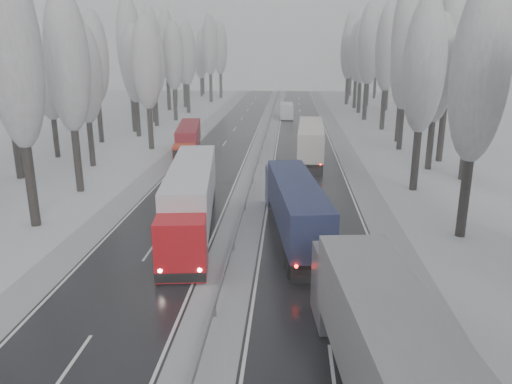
# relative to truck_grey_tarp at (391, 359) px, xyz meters

# --- Properties ---
(ground) EXTENTS (260.00, 260.00, 0.00)m
(ground) POSITION_rel_truck_grey_tarp_xyz_m (-6.78, 2.72, -2.66)
(ground) COLOR silver
(ground) RESTS_ON ground
(carriageway_right) EXTENTS (7.50, 200.00, 0.03)m
(carriageway_right) POSITION_rel_truck_grey_tarp_xyz_m (-1.53, 32.72, -2.65)
(carriageway_right) COLOR black
(carriageway_right) RESTS_ON ground
(carriageway_left) EXTENTS (7.50, 200.00, 0.03)m
(carriageway_left) POSITION_rel_truck_grey_tarp_xyz_m (-12.03, 32.72, -2.65)
(carriageway_left) COLOR black
(carriageway_left) RESTS_ON ground
(median_slush) EXTENTS (3.00, 200.00, 0.04)m
(median_slush) POSITION_rel_truck_grey_tarp_xyz_m (-6.78, 32.72, -2.64)
(median_slush) COLOR #A4A8AC
(median_slush) RESTS_ON ground
(shoulder_right) EXTENTS (2.40, 200.00, 0.04)m
(shoulder_right) POSITION_rel_truck_grey_tarp_xyz_m (3.42, 32.72, -2.64)
(shoulder_right) COLOR #A4A8AC
(shoulder_right) RESTS_ON ground
(shoulder_left) EXTENTS (2.40, 200.00, 0.04)m
(shoulder_left) POSITION_rel_truck_grey_tarp_xyz_m (-16.98, 32.72, -2.64)
(shoulder_left) COLOR #A4A8AC
(shoulder_left) RESTS_ON ground
(median_guardrail) EXTENTS (0.12, 200.00, 0.76)m
(median_guardrail) POSITION_rel_truck_grey_tarp_xyz_m (-6.78, 32.70, -2.07)
(median_guardrail) COLOR slate
(median_guardrail) RESTS_ON ground
(tree_16) EXTENTS (3.60, 3.60, 16.53)m
(tree_16) POSITION_rel_truck_grey_tarp_xyz_m (8.25, 18.39, 8.00)
(tree_16) COLOR black
(tree_16) RESTS_ON ground
(tree_18) EXTENTS (3.60, 3.60, 16.58)m
(tree_18) POSITION_rel_truck_grey_tarp_xyz_m (7.72, 29.75, 8.04)
(tree_18) COLOR black
(tree_18) RESTS_ON ground
(tree_19) EXTENTS (3.60, 3.60, 14.57)m
(tree_19) POSITION_rel_truck_grey_tarp_xyz_m (13.24, 33.75, 6.75)
(tree_19) COLOR black
(tree_19) RESTS_ON ground
(tree_20) EXTENTS (3.60, 3.60, 15.71)m
(tree_20) POSITION_rel_truck_grey_tarp_xyz_m (11.11, 37.88, 7.48)
(tree_20) COLOR black
(tree_20) RESTS_ON ground
(tree_21) EXTENTS (3.60, 3.60, 18.62)m
(tree_21) POSITION_rel_truck_grey_tarp_xyz_m (13.34, 41.88, 9.34)
(tree_21) COLOR black
(tree_21) RESTS_ON ground
(tree_22) EXTENTS (3.60, 3.60, 15.86)m
(tree_22) POSITION_rel_truck_grey_tarp_xyz_m (10.24, 48.32, 7.58)
(tree_22) COLOR black
(tree_22) RESTS_ON ground
(tree_23) EXTENTS (3.60, 3.60, 13.55)m
(tree_23) POSITION_rel_truck_grey_tarp_xyz_m (16.52, 52.32, 6.10)
(tree_23) COLOR black
(tree_23) RESTS_ON ground
(tree_24) EXTENTS (3.60, 3.60, 20.49)m
(tree_24) POSITION_rel_truck_grey_tarp_xyz_m (11.11, 53.74, 10.52)
(tree_24) COLOR black
(tree_24) RESTS_ON ground
(tree_25) EXTENTS (3.60, 3.60, 19.44)m
(tree_25) POSITION_rel_truck_grey_tarp_xyz_m (18.03, 57.74, 9.86)
(tree_25) COLOR black
(tree_25) RESTS_ON ground
(tree_26) EXTENTS (3.60, 3.60, 18.78)m
(tree_26) POSITION_rel_truck_grey_tarp_xyz_m (10.78, 63.99, 9.44)
(tree_26) COLOR black
(tree_26) RESTS_ON ground
(tree_27) EXTENTS (3.60, 3.60, 17.62)m
(tree_27) POSITION_rel_truck_grey_tarp_xyz_m (17.93, 67.99, 8.70)
(tree_27) COLOR black
(tree_27) RESTS_ON ground
(tree_28) EXTENTS (3.60, 3.60, 19.62)m
(tree_28) POSITION_rel_truck_grey_tarp_xyz_m (9.55, 74.67, 9.97)
(tree_28) COLOR black
(tree_28) RESTS_ON ground
(tree_29) EXTENTS (3.60, 3.60, 18.11)m
(tree_29) POSITION_rel_truck_grey_tarp_xyz_m (16.93, 78.67, 9.01)
(tree_29) COLOR black
(tree_29) RESTS_ON ground
(tree_30) EXTENTS (3.60, 3.60, 17.86)m
(tree_30) POSITION_rel_truck_grey_tarp_xyz_m (9.78, 84.42, 8.85)
(tree_30) COLOR black
(tree_30) RESTS_ON ground
(tree_31) EXTENTS (3.60, 3.60, 18.58)m
(tree_31) POSITION_rel_truck_grey_tarp_xyz_m (15.69, 88.42, 9.31)
(tree_31) COLOR black
(tree_31) RESTS_ON ground
(tree_32) EXTENTS (3.60, 3.60, 17.33)m
(tree_32) POSITION_rel_truck_grey_tarp_xyz_m (9.85, 91.93, 8.52)
(tree_32) COLOR black
(tree_32) RESTS_ON ground
(tree_33) EXTENTS (3.60, 3.60, 14.33)m
(tree_33) POSITION_rel_truck_grey_tarp_xyz_m (12.98, 95.93, 6.60)
(tree_33) COLOR black
(tree_33) RESTS_ON ground
(tree_34) EXTENTS (3.60, 3.60, 17.63)m
(tree_34) POSITION_rel_truck_grey_tarp_xyz_m (8.95, 99.03, 8.71)
(tree_34) COLOR black
(tree_34) RESTS_ON ground
(tree_35) EXTENTS (3.60, 3.60, 18.25)m
(tree_35) POSITION_rel_truck_grey_tarp_xyz_m (18.16, 103.03, 9.10)
(tree_35) COLOR black
(tree_35) RESTS_ON ground
(tree_36) EXTENTS (3.60, 3.60, 20.23)m
(tree_36) POSITION_rel_truck_grey_tarp_xyz_m (10.25, 108.88, 10.36)
(tree_36) COLOR black
(tree_36) RESTS_ON ground
(tree_37) EXTENTS (3.60, 3.60, 16.37)m
(tree_37) POSITION_rel_truck_grey_tarp_xyz_m (17.24, 112.88, 7.90)
(tree_37) COLOR black
(tree_37) RESTS_ON ground
(tree_38) EXTENTS (3.60, 3.60, 17.97)m
(tree_38) POSITION_rel_truck_grey_tarp_xyz_m (11.95, 119.44, 8.92)
(tree_38) COLOR black
(tree_38) RESTS_ON ground
(tree_39) EXTENTS (3.60, 3.60, 16.19)m
(tree_39) POSITION_rel_truck_grey_tarp_xyz_m (14.76, 123.44, 7.78)
(tree_39) COLOR black
(tree_39) RESTS_ON ground
(tree_56) EXTENTS (3.60, 3.60, 18.12)m
(tree_56) POSITION_rel_truck_grey_tarp_xyz_m (-21.50, 18.42, 9.02)
(tree_56) COLOR black
(tree_56) RESTS_ON ground
(tree_58) EXTENTS (3.60, 3.60, 17.21)m
(tree_58) POSITION_rel_truck_grey_tarp_xyz_m (-21.91, 27.28, 8.44)
(tree_58) COLOR black
(tree_58) RESTS_ON ground
(tree_59) EXTENTS (3.60, 3.60, 18.41)m
(tree_59) POSITION_rel_truck_grey_tarp_xyz_m (-29.59, 31.28, 9.20)
(tree_59) COLOR black
(tree_59) RESTS_ON ground
(tree_60) EXTENTS (3.60, 3.60, 14.84)m
(tree_60) POSITION_rel_truck_grey_tarp_xyz_m (-24.53, 36.92, 6.92)
(tree_60) COLOR black
(tree_60) RESTS_ON ground
(tree_61) EXTENTS (3.60, 3.60, 13.95)m
(tree_61) POSITION_rel_truck_grey_tarp_xyz_m (-30.30, 40.92, 6.35)
(tree_61) COLOR black
(tree_61) RESTS_ON ground
(tree_62) EXTENTS (3.60, 3.60, 16.04)m
(tree_62) POSITION_rel_truck_grey_tarp_xyz_m (-20.73, 46.45, 7.69)
(tree_62) COLOR black
(tree_62) RESTS_ON ground
(tree_63) EXTENTS (3.60, 3.60, 16.88)m
(tree_63) POSITION_rel_truck_grey_tarp_xyz_m (-28.63, 50.45, 8.23)
(tree_63) COLOR black
(tree_63) RESTS_ON ground
(tree_64) EXTENTS (3.60, 3.60, 15.42)m
(tree_64) POSITION_rel_truck_grey_tarp_xyz_m (-25.05, 55.43, 7.29)
(tree_64) COLOR black
(tree_64) RESTS_ON ground
(tree_65) EXTENTS (3.60, 3.60, 19.48)m
(tree_65) POSITION_rel_truck_grey_tarp_xyz_m (-26.84, 59.43, 9.88)
(tree_65) COLOR black
(tree_65) RESTS_ON ground
(tree_66) EXTENTS (3.60, 3.60, 15.23)m
(tree_66) POSITION_rel_truck_grey_tarp_xyz_m (-24.94, 65.07, 7.17)
(tree_66) COLOR black
(tree_66) RESTS_ON ground
(tree_67) EXTENTS (3.60, 3.60, 17.09)m
(tree_67) POSITION_rel_truck_grey_tarp_xyz_m (-26.33, 69.07, 8.36)
(tree_67) COLOR black
(tree_67) RESTS_ON ground
(tree_68) EXTENTS (3.60, 3.60, 16.65)m
(tree_68) POSITION_rel_truck_grey_tarp_xyz_m (-23.37, 71.83, 8.08)
(tree_68) COLOR black
(tree_68) RESTS_ON ground
(tree_69) EXTENTS (3.60, 3.60, 19.35)m
(tree_69) POSITION_rel_truck_grey_tarp_xyz_m (-28.21, 75.83, 9.79)
(tree_69) COLOR black
(tree_69) RESTS_ON ground
(tree_70) EXTENTS (3.60, 3.60, 17.09)m
(tree_70) POSITION_rel_truck_grey_tarp_xyz_m (-23.11, 81.91, 8.36)
(tree_70) COLOR black
(tree_70) RESTS_ON ground
(tree_71) EXTENTS (3.60, 3.60, 19.61)m
(tree_71) POSITION_rel_truck_grey_tarp_xyz_m (-27.87, 85.91, 9.96)
(tree_71) COLOR black
(tree_71) RESTS_ON ground
(tree_72) EXTENTS (3.60, 3.60, 15.11)m
(tree_72) POSITION_rel_truck_grey_tarp_xyz_m (-25.71, 91.25, 7.10)
(tree_72) COLOR black
(tree_72) RESTS_ON ground
(tree_73) EXTENTS (3.60, 3.60, 17.22)m
(tree_73) POSITION_rel_truck_grey_tarp_xyz_m (-28.60, 95.25, 8.44)
(tree_73) COLOR black
(tree_73) RESTS_ON ground
(tree_74) EXTENTS (3.60, 3.60, 19.68)m
(tree_74) POSITION_rel_truck_grey_tarp_xyz_m (-21.86, 102.05, 10.01)
(tree_74) COLOR black
(tree_74) RESTS_ON ground
(tree_75) EXTENTS (3.60, 3.60, 18.60)m
(tree_75) POSITION_rel_truck_grey_tarp_xyz_m (-30.98, 106.05, 9.32)
(tree_75) COLOR black
(tree_75) RESTS_ON ground
(tree_76) EXTENTS (3.60, 3.60, 18.55)m
(tree_76) POSITION_rel_truck_grey_tarp_xyz_m (-20.83, 111.44, 9.29)
(tree_76) COLOR black
(tree_76) RESTS_ON ground
(tree_77) EXTENTS (3.60, 3.60, 14.32)m
(tree_77) POSITION_rel_truck_grey_tarp_xyz_m (-26.45, 115.44, 6.59)
(tree_77) COLOR black
(tree_77) RESTS_ON ground
(tree_78) EXTENTS (3.60, 3.60, 19.55)m
(tree_78) POSITION_rel_truck_grey_tarp_xyz_m (-24.34, 118.03, 9.93)
(tree_78) COLOR black
(tree_78) RESTS_ON ground
(tree_79) EXTENTS (3.60, 3.60, 17.07)m
(tree_79) POSITION_rel_truck_grey_tarp_xyz_m (-27.12, 122.03, 8.35)
(tree_79) COLOR black
(tree_79) RESTS_ON ground
(truck_grey_tarp) EXTENTS (4.64, 17.96, 4.57)m
(truck_grey_tarp) POSITION_rel_truck_grey_tarp_xyz_m (0.00, 0.00, 0.00)
(truck_grey_tarp) COLOR #4F4F54
(truck_grey_tarp) RESTS_ON ground
(truck_blue_box) EXTENTS (4.60, 16.06, 4.08)m
(truck_blue_box) POSITION_rel_truck_grey_tarp_xyz_m (-3.04, 17.53, -0.28)
(truck_blue_box) COLOR navy
(truck_blue_box) RESTS_ON ground
(truck_cream_box) EXTENTS (3.16, 16.53, 4.22)m
(truck_cream_box) POSITION_rel_truck_grey_tarp_xyz_m (-1.10, 41.06, -0.20)
(truck_cream_box) COLOR #AAA397
(truck_cream_box) RESTS_ON ground
(box_truck_distant) EXTENTS (2.42, 7.29, 2.70)m
(box_truck_distant) POSITION_rel_truck_grey_tarp_xyz_m (-4.09, 75.52, -1.29)
(box_truck_distant) COLOR silver
(box_truck_distant) RESTS_ON ground
(truck_red_white) EXTENTS (4.77, 17.72, 4.50)m
(truck_red_white) POSITION_rel_truck_grey_tarp_xyz_m (-10.03, 17.77, -0.04)
(truck_red_white) COLOR red
(truck_red_white) RESTS_ON ground
(truck_red_red) EXTENTS (4.12, 14.28, 3.63)m
(truck_red_red) POSITION_rel_truck_grey_tarp_xyz_m (-15.00, 41.51, -0.55)
(truck_red_red) COLOR red
(truck_red_red) RESTS_ON ground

